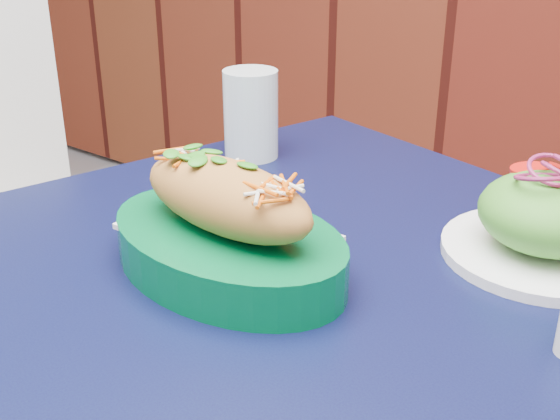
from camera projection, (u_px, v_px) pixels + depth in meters
The scene contains 4 objects.
cafe_table at pixel (293, 340), 0.77m from camera, with size 0.99×0.99×0.75m.
banh_mi_basket at pixel (227, 229), 0.72m from camera, with size 0.30×0.21×0.13m.
salad_plate at pixel (547, 220), 0.75m from camera, with size 0.22×0.22×0.11m.
water_glass at pixel (251, 114), 1.03m from camera, with size 0.08×0.08×0.13m, color silver.
Camera 1 is at (0.83, 1.06, 1.11)m, focal length 45.00 mm.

